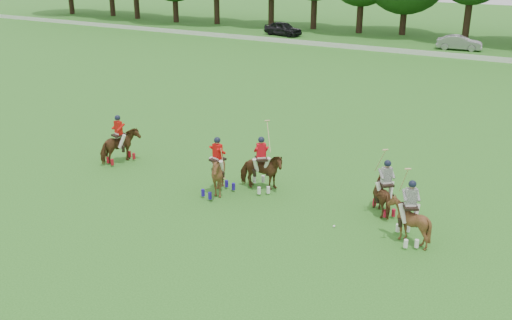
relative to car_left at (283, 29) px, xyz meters
The scene contains 10 objects.
ground 46.25m from the car_left, 66.78° to the right, with size 180.00×180.00×0.00m, color #28601B.
boundary_rail 18.79m from the car_left, 13.86° to the right, with size 120.00×0.10×0.44m, color white.
car_left is the anchor object (origin of this frame).
car_mid 18.66m from the car_left, ahead, with size 1.43×4.11×1.36m, color gray.
polo_red_a 39.94m from the car_left, 74.01° to the right, with size 1.33×1.99×2.26m.
polo_red_b 42.06m from the car_left, 64.49° to the right, with size 2.04×2.01×2.82m.
polo_red_c 42.70m from the car_left, 66.74° to the right, with size 1.76×1.89×2.43m.
polo_stripe_a 44.15m from the car_left, 58.38° to the right, with size 1.61×1.70×2.64m.
polo_stripe_b 46.36m from the car_left, 58.10° to the right, with size 1.73×1.79×2.77m.
polo_ball 45.31m from the car_left, 60.98° to the right, with size 0.09×0.09×0.09m, color white.
Camera 1 is at (10.15, -14.23, 9.43)m, focal length 40.00 mm.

